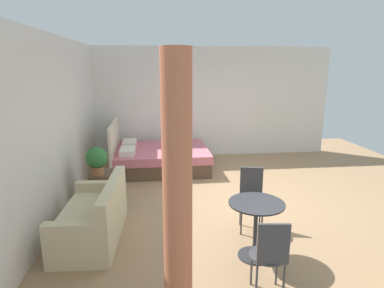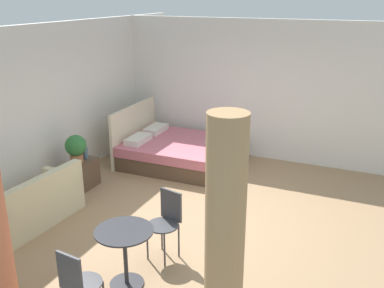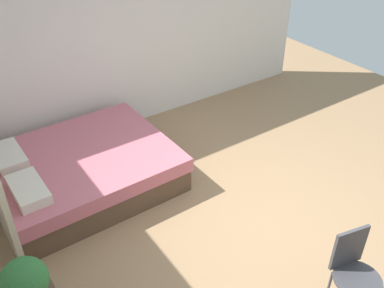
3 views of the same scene
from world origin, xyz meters
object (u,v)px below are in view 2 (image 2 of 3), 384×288
(bed, at_px, (177,151))
(nightstand, at_px, (83,174))
(potted_plant, at_px, (76,147))
(cafe_chair_near_window, at_px, (167,218))
(couch, at_px, (33,206))
(cafe_chair_near_couch, at_px, (77,281))
(balcony_table, at_px, (125,247))
(vase, at_px, (85,153))

(bed, xyz_separation_m, nightstand, (-1.69, 1.03, -0.02))
(potted_plant, bearing_deg, cafe_chair_near_window, -116.99)
(couch, height_order, cafe_chair_near_couch, cafe_chair_near_couch)
(bed, relative_size, cafe_chair_near_window, 2.39)
(potted_plant, distance_m, cafe_chair_near_couch, 3.48)
(potted_plant, xyz_separation_m, balcony_table, (-1.97, -2.23, -0.27))
(nightstand, relative_size, potted_plant, 1.06)
(nightstand, distance_m, potted_plant, 0.54)
(nightstand, relative_size, vase, 2.57)
(cafe_chair_near_couch, bearing_deg, balcony_table, -6.37)
(couch, height_order, nightstand, couch)
(balcony_table, xyz_separation_m, cafe_chair_near_couch, (-0.76, 0.08, 0.02))
(vase, distance_m, cafe_chair_near_couch, 3.64)
(balcony_table, relative_size, cafe_chair_near_window, 0.81)
(couch, xyz_separation_m, nightstand, (1.37, 0.12, -0.03))
(couch, bearing_deg, nightstand, 4.86)
(vase, bearing_deg, couch, -174.94)
(potted_plant, height_order, vase, potted_plant)
(nightstand, height_order, cafe_chair_near_couch, cafe_chair_near_couch)
(vase, xyz_separation_m, cafe_chair_near_couch, (-2.95, -2.13, -0.07))
(couch, distance_m, nightstand, 1.38)
(vase, relative_size, cafe_chair_near_window, 0.22)
(potted_plant, bearing_deg, bed, -30.73)
(potted_plant, relative_size, balcony_table, 0.67)
(vase, bearing_deg, balcony_table, -134.65)
(bed, bearing_deg, potted_plant, 149.27)
(bed, bearing_deg, balcony_table, -162.73)
(nightstand, bearing_deg, bed, -31.42)
(nightstand, height_order, vase, vase)
(couch, xyz_separation_m, cafe_chair_near_window, (0.05, -2.25, 0.27))
(couch, xyz_separation_m, balcony_table, (-0.69, -2.08, 0.23))
(vase, xyz_separation_m, balcony_table, (-2.19, -2.22, -0.09))
(couch, bearing_deg, bed, -16.63)
(nightstand, relative_size, cafe_chair_near_window, 0.57)
(potted_plant, bearing_deg, cafe_chair_near_couch, -141.82)
(nightstand, xyz_separation_m, balcony_table, (-2.07, -2.20, 0.26))
(couch, relative_size, potted_plant, 3.18)
(vase, height_order, balcony_table, balcony_table)
(bed, relative_size, nightstand, 4.19)
(couch, xyz_separation_m, vase, (1.49, 0.13, 0.32))
(couch, height_order, vase, couch)
(vase, xyz_separation_m, cafe_chair_near_window, (-1.44, -2.38, -0.05))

